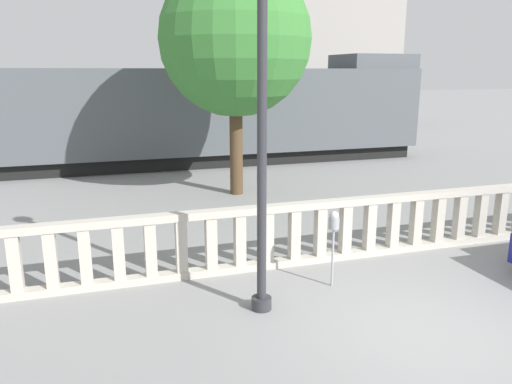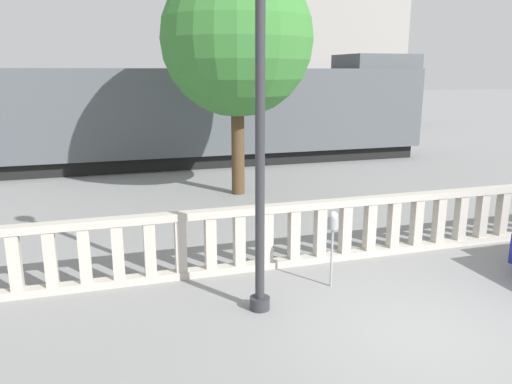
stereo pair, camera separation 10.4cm
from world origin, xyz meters
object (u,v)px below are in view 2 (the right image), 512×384
train_near (176,115)px  tree_left (237,40)px  parking_meter (333,225)px  train_far (206,99)px  lamppost (260,88)px

train_near → tree_left: bearing=-78.6°
parking_meter → train_near: bearing=94.0°
tree_left → train_far: bearing=81.6°
train_near → train_far: (3.60, 11.66, -0.00)m
lamppost → train_near: size_ratio=0.28×
lamppost → train_near: lamppost is taller
lamppost → parking_meter: lamppost is taller
parking_meter → lamppost: bearing=-162.4°
lamppost → parking_meter: bearing=17.6°
train_near → lamppost: bearing=-92.7°
lamppost → tree_left: size_ratio=0.85×
parking_meter → tree_left: 7.95m
lamppost → tree_left: bearing=77.5°
parking_meter → train_near: train_near is taller
train_far → parking_meter: bearing=-96.4°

